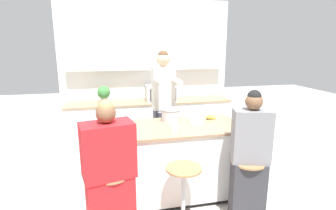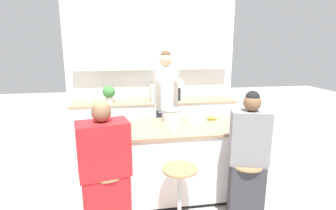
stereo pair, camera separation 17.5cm
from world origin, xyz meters
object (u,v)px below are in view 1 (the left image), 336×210
object	(u,v)px
bar_stool_center	(183,196)
cooking_pot	(171,115)
person_cooking	(163,111)
bar_stool_leftmost	(113,203)
fruit_bowl	(196,120)
banana_bunch	(210,117)
potted_plant	(104,93)
kitchen_island	(169,161)
person_seated_near	(249,163)
microwave	(161,93)
bar_stool_rightmost	(247,188)
coffee_cup_near	(174,128)
person_wrapped_blanket	(109,178)

from	to	relation	value
bar_stool_center	cooking_pot	size ratio (longest dim) A/B	2.06
bar_stool_center	person_cooking	distance (m)	1.50
bar_stool_leftmost	fruit_bowl	bearing A→B (deg)	32.26
banana_bunch	potted_plant	distance (m)	2.00
fruit_bowl	kitchen_island	bearing A→B (deg)	-172.13
bar_stool_leftmost	person_seated_near	world-z (taller)	person_seated_near
person_seated_near	microwave	size ratio (longest dim) A/B	2.70
bar_stool_rightmost	person_cooking	distance (m)	1.63
person_seated_near	cooking_pot	xyz separation A→B (m)	(-0.66, 0.87, 0.34)
bar_stool_leftmost	coffee_cup_near	size ratio (longest dim) A/B	6.05
bar_stool_leftmost	cooking_pot	xyz separation A→B (m)	(0.78, 0.84, 0.63)
bar_stool_center	potted_plant	xyz separation A→B (m)	(-0.80, 2.26, 0.70)
person_wrapped_blanket	microwave	bearing A→B (deg)	54.89
kitchen_island	bar_stool_center	bearing A→B (deg)	-90.00
microwave	bar_stool_rightmost	bearing A→B (deg)	-76.90
person_seated_near	potted_plant	size ratio (longest dim) A/B	4.94
bar_stool_rightmost	person_seated_near	xyz separation A→B (m)	(0.01, -0.00, 0.29)
kitchen_island	person_seated_near	bearing A→B (deg)	-42.36
cooking_pot	person_seated_near	bearing A→B (deg)	-52.94
bar_stool_leftmost	potted_plant	distance (m)	2.34
cooking_pot	coffee_cup_near	distance (m)	0.42
coffee_cup_near	potted_plant	bearing A→B (deg)	114.11
bar_stool_center	fruit_bowl	distance (m)	0.98
cooking_pot	person_wrapped_blanket	bearing A→B (deg)	-132.53
microwave	coffee_cup_near	bearing A→B (deg)	-95.86
bar_stool_rightmost	microwave	world-z (taller)	microwave
bar_stool_leftmost	microwave	distance (m)	2.48
person_cooking	microwave	size ratio (longest dim) A/B	3.38
person_seated_near	banana_bunch	xyz separation A→B (m)	(-0.12, 0.85, 0.28)
banana_bunch	microwave	size ratio (longest dim) A/B	0.32
cooking_pot	microwave	size ratio (longest dim) A/B	0.62
person_cooking	banana_bunch	distance (m)	0.76
fruit_bowl	potted_plant	world-z (taller)	potted_plant
bar_stool_leftmost	cooking_pot	bearing A→B (deg)	46.99
person_seated_near	potted_plant	world-z (taller)	person_seated_near
kitchen_island	bar_stool_leftmost	bearing A→B (deg)	-138.82
potted_plant	cooking_pot	bearing A→B (deg)	-58.21
bar_stool_leftmost	banana_bunch	world-z (taller)	banana_bunch
cooking_pot	coffee_cup_near	world-z (taller)	cooking_pot
cooking_pot	bar_stool_rightmost	bearing A→B (deg)	-53.20
bar_stool_center	coffee_cup_near	distance (m)	0.74
person_cooking	potted_plant	xyz separation A→B (m)	(-0.88, 0.88, 0.15)
potted_plant	fruit_bowl	bearing A→B (deg)	-53.51
microwave	potted_plant	xyz separation A→B (m)	(-1.00, 0.03, 0.03)
microwave	banana_bunch	bearing A→B (deg)	-73.58
fruit_bowl	person_seated_near	bearing A→B (deg)	-62.44
cooking_pot	fruit_bowl	bearing A→B (deg)	-29.41
kitchen_island	bar_stool_rightmost	xyz separation A→B (m)	(0.71, -0.66, -0.09)
bar_stool_leftmost	banana_bunch	distance (m)	1.65
banana_bunch	kitchen_island	bearing A→B (deg)	-162.30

